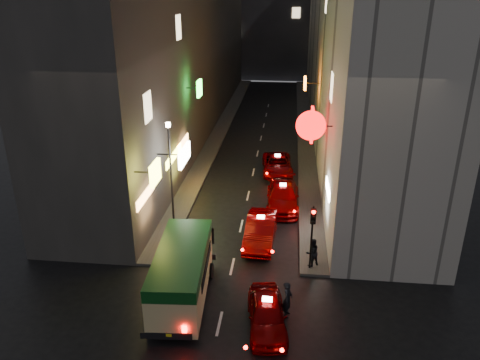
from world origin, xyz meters
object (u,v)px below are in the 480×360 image
(minibus, at_px, (182,269))
(traffic_light, at_px, (313,225))
(pedestrian_crossing, at_px, (288,297))
(lamp_post, at_px, (171,166))
(taxi_near, at_px, (267,312))

(minibus, xyz_separation_m, traffic_light, (5.91, 3.01, 1.01))
(traffic_light, bearing_deg, pedestrian_crossing, -107.09)
(lamp_post, bearing_deg, taxi_near, -55.17)
(pedestrian_crossing, distance_m, lamp_post, 11.13)
(traffic_light, bearing_deg, minibus, -153.03)
(minibus, distance_m, taxi_near, 4.30)
(taxi_near, height_order, traffic_light, traffic_light)
(traffic_light, relative_size, lamp_post, 0.56)
(minibus, height_order, traffic_light, traffic_light)
(minibus, relative_size, taxi_near, 1.23)
(pedestrian_crossing, bearing_deg, lamp_post, 51.61)
(taxi_near, height_order, lamp_post, lamp_post)
(taxi_near, relative_size, lamp_post, 0.82)
(pedestrian_crossing, bearing_deg, taxi_near, 145.65)
(taxi_near, xyz_separation_m, lamp_post, (-6.24, 8.97, 2.94))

